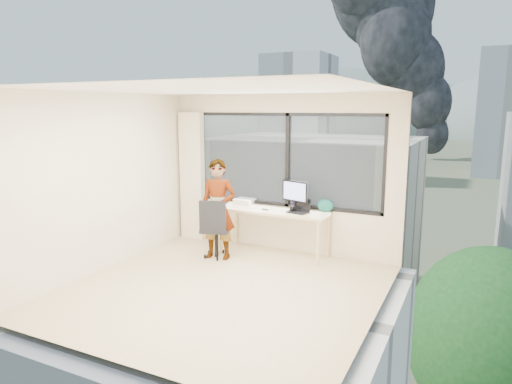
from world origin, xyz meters
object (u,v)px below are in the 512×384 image
Objects in this scene: desk at (274,232)px; chair at (216,227)px; game_console at (245,201)px; handbag at (325,206)px; person at (218,209)px; monitor at (295,196)px; laptop at (298,206)px.

chair is (-0.77, -0.54, 0.12)m from desk.
game_console is 1.23× the size of handbag.
monitor is at bearing 21.69° from person.
person is 6.06× the size of handbag.
chair is 1.35m from laptop.
game_console is at bearing 76.45° from person.
handbag is at bearing 10.39° from chair.
desk is 1.83× the size of chair.
person is (0.05, -0.02, 0.31)m from chair.
desk is 6.84× the size of handbag.
game_console is (-1.00, 0.17, -0.21)m from monitor.
handbag is at bearing 17.46° from person.
handbag is (1.52, 0.78, 0.05)m from person.
laptop is at bearing -5.54° from desk.
monitor is 0.21m from laptop.
chair reaches higher than handbag.
game_console is 0.97× the size of laptop.
laptop reaches higher than handbag.
desk is at bearing -149.37° from monitor.
person is 3.22× the size of monitor.
chair is 0.31m from person.
handbag reaches higher than game_console.
monitor reaches higher than desk.
person is at bearing -130.86° from monitor.
laptop is at bearing -32.53° from monitor.
game_console is 1.13m from laptop.
chair is at bearing -144.25° from laptop.
person is at bearing -36.47° from chair.
chair is 1.78m from handbag.
chair is 3.05× the size of game_console.
person is at bearing -141.74° from desk.
person is 4.94× the size of game_console.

